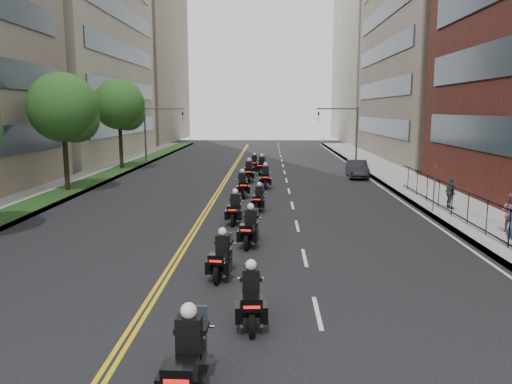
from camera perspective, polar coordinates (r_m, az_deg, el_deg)
sidewalk_right at (r=34.55m, az=18.53°, el=0.16°), size 4.00×90.00×0.15m
sidewalk_left at (r=35.85m, az=-21.28°, el=0.33°), size 4.00×90.00×0.15m
grass_strip at (r=35.53m, az=-20.10°, el=0.47°), size 2.00×90.00×0.04m
building_right_tan at (r=59.74m, az=21.79°, el=18.10°), size 15.11×28.00×30.00m
building_right_far at (r=88.16m, az=14.85°, el=14.12°), size 15.00×28.00×26.00m
building_left_far at (r=89.22m, az=-14.43°, el=14.08°), size 16.00×28.00×26.00m
iron_fence at (r=22.08m, az=25.90°, el=-3.16°), size 0.05×28.00×1.50m
street_trees at (r=29.25m, az=-24.99°, el=8.13°), size 4.40×38.40×7.98m
traffic_signal_right at (r=50.23m, az=10.39°, el=7.41°), size 4.09×0.20×5.60m
traffic_signal_left at (r=50.95m, az=-11.52°, el=7.40°), size 4.09×0.20×5.60m
motorcycle_0 at (r=9.88m, az=-7.77°, el=-18.69°), size 0.58×2.46×1.82m
motorcycle_1 at (r=12.78m, az=-0.57°, el=-12.18°), size 0.55×2.24×1.65m
motorcycle_2 at (r=16.20m, az=-3.93°, el=-7.53°), size 0.65×2.18×1.61m
motorcycle_3 at (r=19.80m, az=-0.68°, el=-4.26°), size 0.70×2.28×1.69m
motorcycle_4 at (r=23.62m, az=-2.43°, el=-2.05°), size 0.56×2.24×1.65m
motorcycle_5 at (r=26.55m, az=0.35°, el=-0.87°), size 0.60×2.07×1.53m
motorcycle_6 at (r=30.75m, az=-1.56°, el=0.70°), size 0.69×2.34×1.73m
motorcycle_7 at (r=34.16m, az=1.08°, el=1.60°), size 0.54×2.38×1.76m
motorcycle_8 at (r=37.08m, az=-0.81°, el=2.24°), size 0.55×2.42×1.79m
motorcycle_9 at (r=41.31m, az=0.63°, el=2.95°), size 0.70×2.33×1.72m
motorcycle_10 at (r=44.16m, az=-0.19°, el=3.28°), size 0.51×2.10×1.55m
parked_sedan at (r=40.27m, az=11.49°, el=2.60°), size 1.63×4.21×1.37m
pedestrian_b at (r=23.88m, az=27.12°, el=-2.13°), size 0.98×1.04×1.70m
pedestrian_c at (r=28.25m, az=21.34°, el=-0.08°), size 0.48×1.02×1.70m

